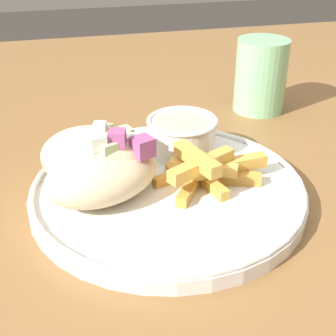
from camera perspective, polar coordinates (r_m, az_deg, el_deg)
table at (r=0.52m, az=-3.26°, el=-9.94°), size 1.27×1.27×0.77m
plate at (r=0.46m, az=0.00°, el=-2.66°), size 0.27×0.27×0.02m
pita_sandwich_near at (r=0.43m, az=-7.85°, el=-0.60°), size 0.13×0.12×0.06m
pita_sandwich_far at (r=0.45m, az=-8.92°, el=1.35°), size 0.13×0.11×0.06m
fries_pile at (r=0.46m, az=4.70°, el=-0.19°), size 0.11×0.09×0.04m
sauce_ramekin at (r=0.51m, az=1.74°, el=4.22°), size 0.08×0.08×0.04m
water_glass at (r=0.66m, az=11.20°, el=10.61°), size 0.07×0.07×0.10m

